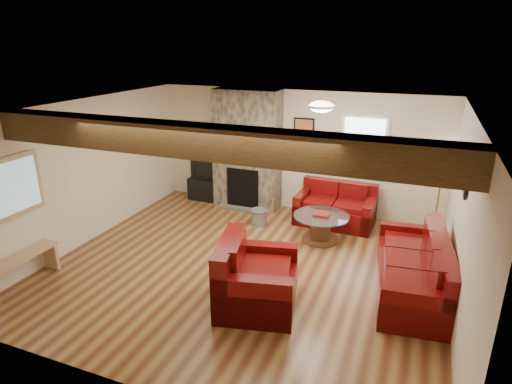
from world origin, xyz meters
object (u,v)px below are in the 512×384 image
sofa_three (413,265)px  floor_lamp (444,159)px  armchair_red (258,274)px  television (210,168)px  loveseat (335,205)px  tv_cabinet (211,189)px  coffee_table (321,228)px

sofa_three → floor_lamp: bearing=166.1°
sofa_three → armchair_red: armchair_red is taller
sofa_three → television: bearing=-123.8°
sofa_three → loveseat: sofa_three is taller
tv_cabinet → loveseat: bearing=-6.0°
loveseat → television: size_ratio=1.70×
sofa_three → floor_lamp: size_ratio=1.30×
coffee_table → sofa_three: bearing=-36.2°
sofa_three → loveseat: bearing=-149.1°
loveseat → tv_cabinet: bearing=176.3°
loveseat → coffee_table: bearing=-93.1°
armchair_red → tv_cabinet: 4.21m
coffee_table → tv_cabinet: (-2.79, 1.14, 0.01)m
floor_lamp → television: bearing=-179.8°
loveseat → floor_lamp: bearing=12.2°
armchair_red → television: (-2.45, 3.41, 0.28)m
loveseat → armchair_red: (-0.42, -3.11, 0.07)m
coffee_table → armchair_red: bearing=-98.5°
sofa_three → armchair_red: size_ratio=1.87×
loveseat → armchair_red: size_ratio=1.28×
tv_cabinet → television: (0.00, 0.00, 0.50)m
armchair_red → television: 4.21m
sofa_three → tv_cabinet: size_ratio=2.17×
sofa_three → armchair_red: bearing=-66.3°
coffee_table → loveseat: bearing=84.6°
coffee_table → tv_cabinet: coffee_table is taller
tv_cabinet → floor_lamp: (4.70, 0.02, 1.18)m
tv_cabinet → coffee_table: bearing=-22.3°
television → tv_cabinet: bearing=0.0°
television → sofa_three: bearing=-27.8°
sofa_three → floor_lamp: floor_lamp is taller
armchair_red → coffee_table: (0.34, 2.26, -0.23)m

